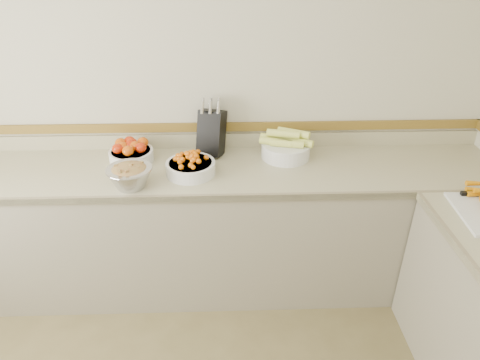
{
  "coord_description": "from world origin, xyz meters",
  "views": [
    {
      "loc": [
        0.28,
        -0.67,
        2.14
      ],
      "look_at": [
        0.35,
        1.35,
        1.0
      ],
      "focal_mm": 32.0,
      "sensor_mm": 36.0,
      "label": 1
    }
  ],
  "objects_px": {
    "rhubarb_bowl": "(130,175)",
    "corn_bowl": "(286,147)",
    "cherry_tomato_bowl": "(190,166)",
    "tomato_bowl": "(131,152)",
    "knife_block": "(211,131)"
  },
  "relations": [
    {
      "from": "rhubarb_bowl",
      "to": "corn_bowl",
      "type": "bearing_deg",
      "value": 20.92
    },
    {
      "from": "cherry_tomato_bowl",
      "to": "tomato_bowl",
      "type": "bearing_deg",
      "value": 154.53
    },
    {
      "from": "knife_block",
      "to": "rhubarb_bowl",
      "type": "relative_size",
      "value": 1.46
    },
    {
      "from": "tomato_bowl",
      "to": "cherry_tomato_bowl",
      "type": "distance_m",
      "value": 0.43
    },
    {
      "from": "corn_bowl",
      "to": "rhubarb_bowl",
      "type": "distance_m",
      "value": 1.0
    },
    {
      "from": "knife_block",
      "to": "rhubarb_bowl",
      "type": "height_order",
      "value": "knife_block"
    },
    {
      "from": "cherry_tomato_bowl",
      "to": "corn_bowl",
      "type": "bearing_deg",
      "value": 19.37
    },
    {
      "from": "knife_block",
      "to": "rhubarb_bowl",
      "type": "bearing_deg",
      "value": -136.6
    },
    {
      "from": "knife_block",
      "to": "tomato_bowl",
      "type": "height_order",
      "value": "knife_block"
    },
    {
      "from": "tomato_bowl",
      "to": "knife_block",
      "type": "bearing_deg",
      "value": 10.91
    },
    {
      "from": "knife_block",
      "to": "corn_bowl",
      "type": "distance_m",
      "value": 0.49
    },
    {
      "from": "tomato_bowl",
      "to": "cherry_tomato_bowl",
      "type": "height_order",
      "value": "cherry_tomato_bowl"
    },
    {
      "from": "tomato_bowl",
      "to": "cherry_tomato_bowl",
      "type": "relative_size",
      "value": 0.94
    },
    {
      "from": "cherry_tomato_bowl",
      "to": "rhubarb_bowl",
      "type": "bearing_deg",
      "value": -156.34
    },
    {
      "from": "cherry_tomato_bowl",
      "to": "rhubarb_bowl",
      "type": "distance_m",
      "value": 0.36
    }
  ]
}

